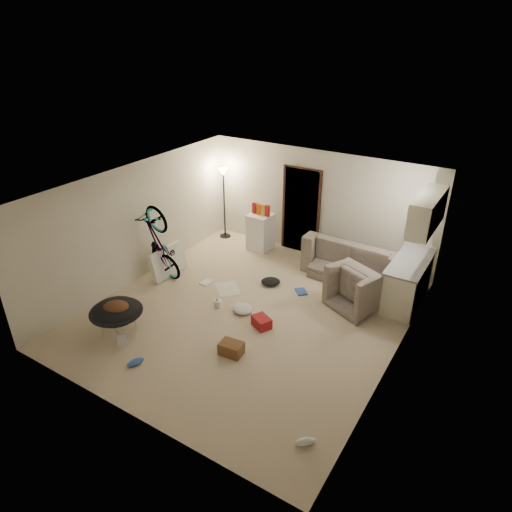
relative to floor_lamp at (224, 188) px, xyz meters
The scene contains 36 objects.
floor 3.81m from the floor_lamp, 47.83° to the right, with size 5.50×6.00×0.02m, color #C1AF94.
ceiling 3.77m from the floor_lamp, 47.83° to the right, with size 5.50×6.00×0.02m, color white.
wall_back 2.43m from the floor_lamp, ahead, with size 5.50×0.02×2.50m, color beige.
wall_front 6.15m from the floor_lamp, 67.02° to the right, with size 5.50×0.02×2.50m, color beige.
wall_left 2.67m from the floor_lamp, 97.74° to the right, with size 0.02×6.00×2.50m, color beige.
wall_right 5.80m from the floor_lamp, 27.18° to the right, with size 0.02×6.00×2.50m, color beige.
doorway 2.05m from the floor_lamp, ahead, with size 0.85×0.10×2.04m, color black.
door_trim 2.04m from the floor_lamp, ahead, with size 0.97×0.04×2.10m, color #351B12.
floor_lamp is the anchor object (origin of this frame).
kitchen_counter 4.95m from the floor_lamp, ahead, with size 0.60×1.50×0.88m, color silver.
counter_top 4.89m from the floor_lamp, ahead, with size 0.64×1.54×0.04m, color gray.
kitchen_uppers 5.04m from the floor_lamp, ahead, with size 0.38×1.40×0.65m, color silver.
sofa 3.71m from the floor_lamp, ahead, with size 2.15×0.84×0.63m, color #333A34.
armchair 4.42m from the floor_lamp, 16.01° to the right, with size 0.98×0.85×0.63m, color #333A34.
bicycle 2.63m from the floor_lamp, 87.70° to the right, with size 0.63×1.79×0.94m, color black.
book_asset 4.99m from the floor_lamp, 77.06° to the right, with size 0.18×0.25×0.02m, color maroon.
mini_fridge 1.43m from the floor_lamp, ahead, with size 0.52×0.52×0.88m, color white.
snack_box_0 1.01m from the floor_lamp, ahead, with size 0.10×0.07×0.30m, color maroon.
snack_box_1 1.13m from the floor_lamp, ahead, with size 0.10×0.07×0.30m, color #CF5A19.
snack_box_2 1.24m from the floor_lamp, ahead, with size 0.10×0.07×0.30m, color gold.
snack_box_3 1.36m from the floor_lamp, ahead, with size 0.10×0.07×0.30m, color maroon.
saucer_chair 4.56m from the floor_lamp, 79.64° to the right, with size 0.92×0.92×0.66m.
hoodie 4.57m from the floor_lamp, 79.08° to the right, with size 0.48×0.40×0.22m, color #4F2B1B.
sofa_drape 2.74m from the floor_lamp, ahead, with size 0.56×0.46×0.28m, color black.
tv_box 2.49m from the floor_lamp, 87.49° to the right, with size 0.12×0.96×0.63m, color silver.
drink_case_a 4.87m from the floor_lamp, 53.41° to the right, with size 0.38×0.27×0.22m, color brown.
drink_case_b 4.22m from the floor_lamp, 45.21° to the right, with size 0.34×0.25×0.20m, color maroon.
juicer 3.52m from the floor_lamp, 57.31° to the right, with size 0.15×0.15×0.22m.
newspaper 2.93m from the floor_lamp, 53.59° to the right, with size 0.44×0.58×0.01m, color silver.
book_blue 3.50m from the floor_lamp, 25.92° to the right, with size 0.20×0.28×0.03m, color #2E51A6.
book_white 2.71m from the floor_lamp, 64.43° to the right, with size 0.20×0.26×0.02m, color silver.
shoe_0 3.01m from the floor_lamp, ahead, with size 0.26×0.11×0.10m, color #2E51A6.
shoe_2 5.27m from the floor_lamp, 71.21° to the right, with size 0.30×0.12×0.11m, color #2E51A6.
shoe_4 6.84m from the floor_lamp, 45.66° to the right, with size 0.30×0.12×0.11m, color white.
clothes_lump_b 2.94m from the floor_lamp, 33.51° to the right, with size 0.41×0.36×0.12m, color black.
clothes_lump_c 3.72m from the floor_lamp, 49.17° to the right, with size 0.42×0.36×0.13m, color silver.
Camera 1 is at (3.97, -6.08, 4.98)m, focal length 32.00 mm.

